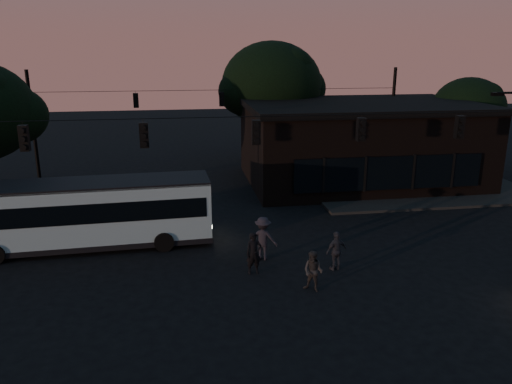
{
  "coord_description": "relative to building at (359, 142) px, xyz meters",
  "views": [
    {
      "loc": [
        -3.12,
        -16.06,
        8.87
      ],
      "look_at": [
        0.0,
        4.0,
        3.0
      ],
      "focal_mm": 35.0,
      "sensor_mm": 36.0,
      "label": 1
    }
  ],
  "objects": [
    {
      "name": "ground",
      "position": [
        -9.0,
        -15.97,
        -2.71
      ],
      "size": [
        120.0,
        120.0,
        0.0
      ],
      "primitive_type": "plane",
      "color": "black",
      "rests_on": "ground"
    },
    {
      "name": "sidewalk_far_right",
      "position": [
        3.0,
        -1.97,
        -2.63
      ],
      "size": [
        14.0,
        10.0,
        0.15
      ],
      "primitive_type": "cube",
      "color": "black",
      "rests_on": "ground"
    },
    {
      "name": "building",
      "position": [
        0.0,
        0.0,
        0.0
      ],
      "size": [
        15.4,
        10.41,
        5.4
      ],
      "color": "black",
      "rests_on": "ground"
    },
    {
      "name": "tree_behind",
      "position": [
        -5.0,
        6.03,
        3.48
      ],
      "size": [
        7.6,
        7.6,
        9.43
      ],
      "color": "black",
      "rests_on": "ground"
    },
    {
      "name": "tree_right",
      "position": [
        9.0,
        2.03,
        1.93
      ],
      "size": [
        5.2,
        5.2,
        6.86
      ],
      "color": "black",
      "rests_on": "ground"
    },
    {
      "name": "signal_rig_near",
      "position": [
        -9.0,
        -11.97,
        1.74
      ],
      "size": [
        26.24,
        0.3,
        7.5
      ],
      "color": "black",
      "rests_on": "ground"
    },
    {
      "name": "signal_rig_far",
      "position": [
        -9.0,
        4.03,
        1.5
      ],
      "size": [
        26.24,
        0.3,
        7.5
      ],
      "color": "black",
      "rests_on": "ground"
    },
    {
      "name": "bus",
      "position": [
        -16.34,
        -9.58,
        -0.97
      ],
      "size": [
        11.14,
        3.11,
        3.11
      ],
      "rotation": [
        0.0,
        0.0,
        0.05
      ],
      "color": "#96B7BF",
      "rests_on": "ground"
    },
    {
      "name": "pedestrian_a",
      "position": [
        -9.34,
        -13.55,
        -1.83
      ],
      "size": [
        0.68,
        0.49,
        1.76
      ],
      "primitive_type": "imported",
      "rotation": [
        0.0,
        0.0,
        0.1
      ],
      "color": "black",
      "rests_on": "ground"
    },
    {
      "name": "pedestrian_b",
      "position": [
        -7.36,
        -15.4,
        -1.91
      ],
      "size": [
        0.98,
        0.95,
        1.6
      ],
      "primitive_type": "imported",
      "rotation": [
        0.0,
        0.0,
        -0.66
      ],
      "color": "#2C2928",
      "rests_on": "ground"
    },
    {
      "name": "pedestrian_c",
      "position": [
        -5.92,
        -13.72,
        -1.87
      ],
      "size": [
        1.06,
        0.7,
        1.68
      ],
      "primitive_type": "imported",
      "rotation": [
        0.0,
        0.0,
        3.47
      ],
      "color": "#292A32",
      "rests_on": "ground"
    },
    {
      "name": "pedestrian_d",
      "position": [
        -8.73,
        -12.19,
        -1.75
      ],
      "size": [
        1.41,
        1.09,
        1.92
      ],
      "primitive_type": "imported",
      "rotation": [
        0.0,
        0.0,
        2.8
      ],
      "color": "black",
      "rests_on": "ground"
    }
  ]
}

